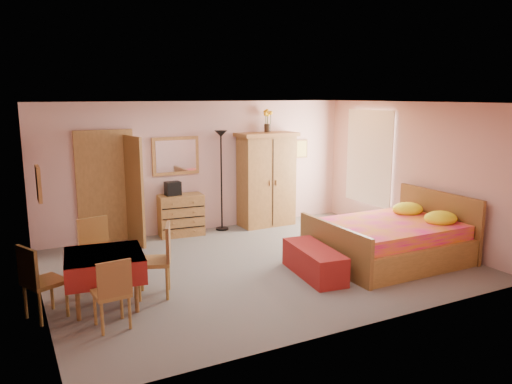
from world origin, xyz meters
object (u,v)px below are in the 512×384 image
chair_north (99,253)px  chair_west (45,281)px  chair_south (111,292)px  wardrobe (266,179)px  floor_lamp (221,181)px  bench (314,262)px  wall_mirror (176,156)px  stereo (173,189)px  dining_table (105,280)px  chair_east (154,261)px  chest_of_drawers (181,215)px  sunflower_vase (267,121)px  bed (389,229)px

chair_north → chair_west: chair_north is taller
chair_south → chair_north: bearing=80.7°
wardrobe → chair_west: (-4.57, -2.72, -0.50)m
floor_lamp → bench: size_ratio=1.54×
wall_mirror → stereo: size_ratio=3.30×
stereo → chair_south: 3.95m
wall_mirror → chair_west: 4.17m
dining_table → chair_east: 0.67m
chair_south → wardrobe: bearing=36.3°
chest_of_drawers → wardrobe: bearing=3.2°
chest_of_drawers → sunflower_vase: (1.95, 0.06, 1.79)m
chest_of_drawers → chair_east: 3.01m
bed → wall_mirror: bearing=128.3°
chest_of_drawers → bench: size_ratio=0.65×
dining_table → chair_north: (0.06, 0.73, 0.14)m
floor_lamp → chair_west: bearing=-142.0°
floor_lamp → chair_west: floor_lamp is taller
bed → bench: size_ratio=1.77×
stereo → wardrobe: size_ratio=0.15×
dining_table → chair_north: size_ratio=0.99×
chair_north → wall_mirror: bearing=-141.7°
sunflower_vase → bench: sunflower_vase is taller
chest_of_drawers → bench: bearing=-65.8°
dining_table → chair_south: (-0.06, -0.67, 0.08)m
chair_north → bed: bearing=155.9°
chair_north → dining_table: bearing=74.1°
bed → chair_north: size_ratio=2.37×
wall_mirror → stereo: (-0.14, -0.19, -0.61)m
wardrobe → chair_west: wardrobe is taller
wall_mirror → chair_north: bearing=-131.5°
bench → chair_south: (-3.10, -0.35, 0.22)m
bench → chair_west: chair_west is taller
chair_north → chair_west: size_ratio=1.03×
wardrobe → sunflower_vase: 1.22m
floor_lamp → chair_west: size_ratio=2.14×
floor_lamp → chair_south: bearing=-130.3°
chest_of_drawers → dining_table: 3.38m
stereo → bench: (1.21, -3.09, -0.73)m
chair_south → sunflower_vase: bearing=36.7°
chair_south → chest_of_drawers: bearing=54.9°
wardrobe → stereo: bearing=176.8°
wardrobe → chair_north: wardrobe is taller
floor_lamp → wardrobe: 0.99m
wardrobe → chair_west: 5.34m
chair_north → chair_east: bearing=119.5°
bed → wardrobe: bearing=103.1°
stereo → chair_west: size_ratio=0.30×
wardrobe → bed: 3.10m
wardrobe → bed: size_ratio=0.84×
bed → dining_table: 4.54m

